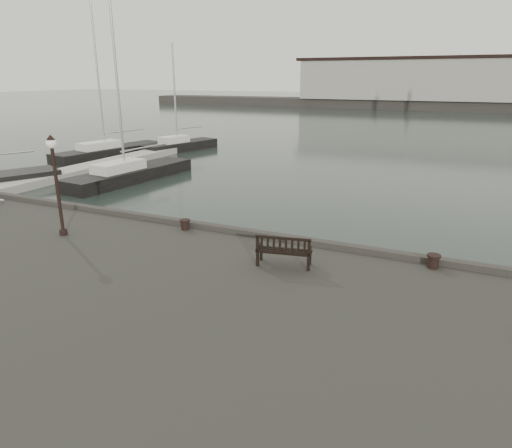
{
  "coord_description": "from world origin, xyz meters",
  "views": [
    {
      "loc": [
        4.69,
        -12.93,
        6.51
      ],
      "look_at": [
        -1.07,
        -0.5,
        2.1
      ],
      "focal_mm": 32.0,
      "sensor_mm": 36.0,
      "label": 1
    }
  ],
  "objects_px": {
    "yacht_c": "(131,177)",
    "bollard_right": "(433,261)",
    "bollard_left": "(185,225)",
    "lamp_post": "(55,172)",
    "yacht_d": "(181,148)",
    "yacht_b": "(111,154)",
    "bench": "(284,256)"
  },
  "relations": [
    {
      "from": "lamp_post",
      "to": "yacht_d",
      "type": "distance_m",
      "value": 28.73
    },
    {
      "from": "bench",
      "to": "bollard_left",
      "type": "distance_m",
      "value": 4.45
    },
    {
      "from": "bollard_left",
      "to": "lamp_post",
      "type": "bearing_deg",
      "value": -147.38
    },
    {
      "from": "yacht_b",
      "to": "yacht_d",
      "type": "bearing_deg",
      "value": 65.92
    },
    {
      "from": "bench",
      "to": "bollard_left",
      "type": "bearing_deg",
      "value": 148.96
    },
    {
      "from": "yacht_c",
      "to": "bollard_left",
      "type": "bearing_deg",
      "value": -38.17
    },
    {
      "from": "yacht_d",
      "to": "bench",
      "type": "bearing_deg",
      "value": -36.75
    },
    {
      "from": "bench",
      "to": "yacht_c",
      "type": "relative_size",
      "value": 0.12
    },
    {
      "from": "yacht_b",
      "to": "yacht_c",
      "type": "bearing_deg",
      "value": -32.22
    },
    {
      "from": "bollard_left",
      "to": "yacht_d",
      "type": "height_order",
      "value": "yacht_d"
    },
    {
      "from": "bollard_left",
      "to": "lamp_post",
      "type": "xyz_separation_m",
      "value": [
        -3.36,
        -2.15,
        1.92
      ]
    },
    {
      "from": "yacht_c",
      "to": "yacht_b",
      "type": "bearing_deg",
      "value": 144.29
    },
    {
      "from": "bench",
      "to": "lamp_post",
      "type": "distance_m",
      "value": 7.79
    },
    {
      "from": "yacht_d",
      "to": "yacht_c",
      "type": "bearing_deg",
      "value": -56.24
    },
    {
      "from": "yacht_b",
      "to": "yacht_c",
      "type": "relative_size",
      "value": 1.05
    },
    {
      "from": "bench",
      "to": "lamp_post",
      "type": "xyz_separation_m",
      "value": [
        -7.55,
        -0.65,
        1.82
      ]
    },
    {
      "from": "bollard_left",
      "to": "bollard_right",
      "type": "xyz_separation_m",
      "value": [
        7.94,
        0.06,
        0.01
      ]
    },
    {
      "from": "bollard_left",
      "to": "lamp_post",
      "type": "height_order",
      "value": "lamp_post"
    },
    {
      "from": "bench",
      "to": "bollard_left",
      "type": "xyz_separation_m",
      "value": [
        -4.19,
        1.5,
        -0.1
      ]
    },
    {
      "from": "bench",
      "to": "yacht_b",
      "type": "bearing_deg",
      "value": 129.15
    },
    {
      "from": "yacht_b",
      "to": "yacht_c",
      "type": "distance_m",
      "value": 10.52
    },
    {
      "from": "yacht_d",
      "to": "bollard_right",
      "type": "bearing_deg",
      "value": -30.07
    },
    {
      "from": "yacht_c",
      "to": "bollard_right",
      "type": "bearing_deg",
      "value": -23.9
    },
    {
      "from": "bollard_left",
      "to": "lamp_post",
      "type": "relative_size",
      "value": 0.11
    },
    {
      "from": "bench",
      "to": "yacht_b",
      "type": "distance_m",
      "value": 30.73
    },
    {
      "from": "lamp_post",
      "to": "yacht_b",
      "type": "distance_m",
      "value": 26.05
    },
    {
      "from": "lamp_post",
      "to": "bollard_left",
      "type": "bearing_deg",
      "value": 32.62
    },
    {
      "from": "bollard_left",
      "to": "bollard_right",
      "type": "bearing_deg",
      "value": 0.4
    },
    {
      "from": "bollard_right",
      "to": "yacht_b",
      "type": "relative_size",
      "value": 0.03
    },
    {
      "from": "lamp_post",
      "to": "yacht_d",
      "type": "xyz_separation_m",
      "value": [
        -12.61,
        25.59,
        -3.43
      ]
    },
    {
      "from": "lamp_post",
      "to": "yacht_b",
      "type": "xyz_separation_m",
      "value": [
        -16.15,
        20.15,
        -3.41
      ]
    },
    {
      "from": "bollard_right",
      "to": "yacht_b",
      "type": "xyz_separation_m",
      "value": [
        -27.45,
        17.95,
        -1.5
      ]
    }
  ]
}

